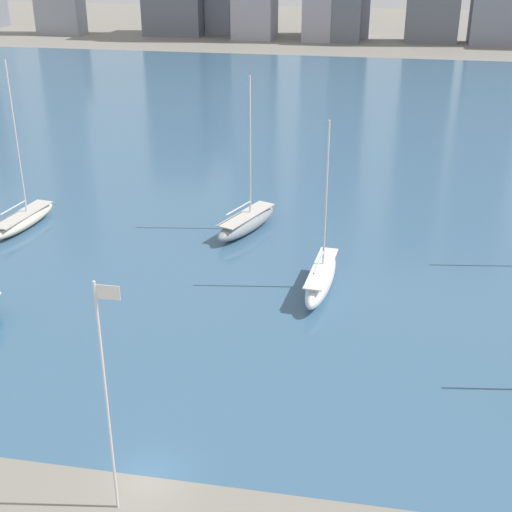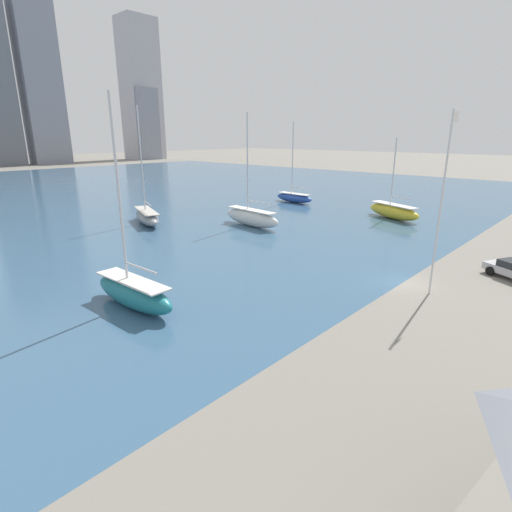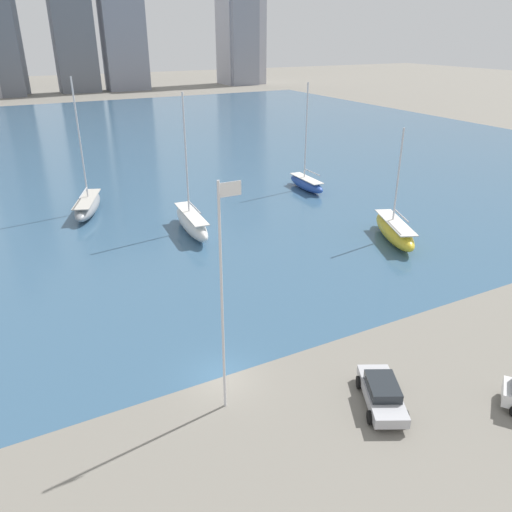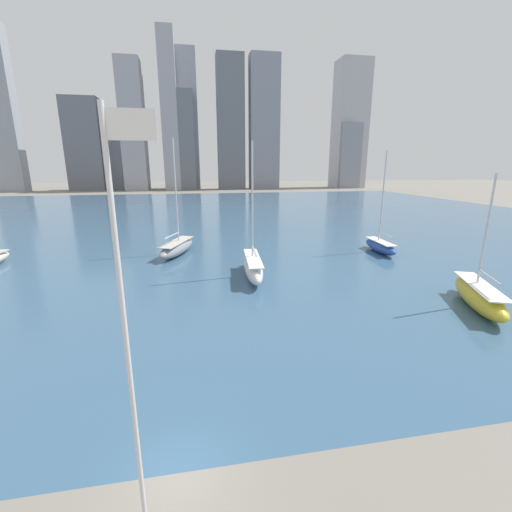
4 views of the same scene
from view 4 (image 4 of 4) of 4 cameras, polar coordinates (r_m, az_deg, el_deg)
name	(u,v)px [view 4 (image 4 of 4)]	position (r m, az deg, el deg)	size (l,w,h in m)	color
ground_plane	(179,473)	(16.12, -12.74, -31.82)	(500.00, 500.00, 0.00)	gray
harbor_water	(189,217)	(81.94, -11.17, 6.41)	(180.00, 140.00, 0.00)	#385B7A
flag_pole	(129,344)	(10.02, -20.47, -13.59)	(1.24, 0.14, 13.05)	silver
distant_city_skyline	(194,129)	(180.47, -10.27, 20.11)	(202.13, 19.77, 70.82)	slate
sailboat_white	(253,267)	(36.46, -0.49, -1.80)	(2.63, 9.80, 14.06)	white
sailboat_blue	(380,246)	(50.19, 19.99, 1.63)	(2.20, 7.75, 13.56)	#284CA8
sailboat_yellow	(479,296)	(34.29, 33.15, -5.58)	(5.50, 9.41, 11.08)	yellow
sailboat_gray	(177,247)	(46.99, -13.04, 1.40)	(5.53, 9.68, 15.00)	gray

